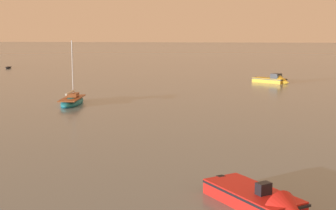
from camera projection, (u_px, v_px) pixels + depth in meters
The scene contains 4 objects.
sailboat_moored_0 at pixel (72, 101), 54.51m from camera, with size 2.82×7.01×7.65m.
motorboat_moored_0 at pixel (274, 81), 77.41m from camera, with size 6.37×5.22×2.36m.
motorboat_moored_4 at pixel (265, 205), 21.81m from camera, with size 5.40×6.07×2.08m.
rowboat_moored_2 at pixel (8, 68), 110.09m from camera, with size 1.78×3.20×0.48m.
Camera 1 is at (1.31, -12.14, 8.15)m, focal length 50.56 mm.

